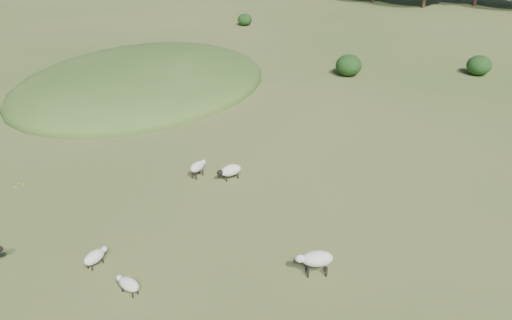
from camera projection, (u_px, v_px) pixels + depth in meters
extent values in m
plane|color=#355A1C|center=(342.00, 80.00, 36.50)|extent=(160.00, 160.00, 0.00)
ellipsoid|color=#33561E|center=(143.00, 84.00, 35.71)|extent=(16.00, 20.00, 4.00)
ellipsoid|color=black|center=(349.00, 65.00, 37.19)|extent=(1.93, 1.93, 1.58)
ellipsoid|color=black|center=(479.00, 65.00, 37.38)|extent=(1.79, 1.79, 1.47)
ellipsoid|color=black|center=(245.00, 20.00, 53.09)|extent=(1.53, 1.53, 1.25)
ellipsoid|color=beige|center=(129.00, 284.00, 16.24)|extent=(0.87, 0.51, 0.42)
ellipsoid|color=silver|center=(120.00, 278.00, 16.46)|extent=(0.29, 0.23, 0.21)
cylinder|color=black|center=(123.00, 290.00, 16.42)|extent=(0.06, 0.06, 0.16)
cylinder|color=black|center=(127.00, 286.00, 16.57)|extent=(0.06, 0.06, 0.16)
cylinder|color=black|center=(133.00, 296.00, 16.17)|extent=(0.06, 0.06, 0.16)
cylinder|color=black|center=(138.00, 292.00, 16.32)|extent=(0.06, 0.06, 0.16)
ellipsoid|color=beige|center=(231.00, 170.00, 23.08)|extent=(0.97, 1.17, 0.53)
ellipsoid|color=black|center=(220.00, 173.00, 22.81)|extent=(0.38, 0.41, 0.27)
cylinder|color=black|center=(227.00, 180.00, 23.01)|extent=(0.08, 0.08, 0.19)
cylinder|color=black|center=(224.00, 178.00, 23.20)|extent=(0.08, 0.08, 0.19)
cylinder|color=black|center=(238.00, 177.00, 23.28)|extent=(0.08, 0.08, 0.19)
cylinder|color=black|center=(235.00, 174.00, 23.48)|extent=(0.08, 0.08, 0.19)
ellipsoid|color=beige|center=(94.00, 257.00, 17.49)|extent=(0.46, 0.85, 0.44)
ellipsoid|color=silver|center=(104.00, 249.00, 17.82)|extent=(0.21, 0.28, 0.22)
cylinder|color=black|center=(99.00, 259.00, 17.86)|extent=(0.06, 0.06, 0.16)
cylinder|color=black|center=(103.00, 261.00, 17.76)|extent=(0.06, 0.06, 0.16)
cylinder|color=black|center=(88.00, 267.00, 17.48)|extent=(0.06, 0.06, 0.16)
cylinder|color=black|center=(92.00, 269.00, 17.38)|extent=(0.06, 0.06, 0.16)
ellipsoid|color=beige|center=(197.00, 167.00, 23.21)|extent=(0.49, 0.89, 0.45)
ellipsoid|color=silver|center=(203.00, 162.00, 23.55)|extent=(0.22, 0.29, 0.23)
cylinder|color=black|center=(199.00, 171.00, 23.63)|extent=(0.06, 0.06, 0.32)
cylinder|color=black|center=(203.00, 172.00, 23.52)|extent=(0.06, 0.06, 0.32)
cylinder|color=black|center=(192.00, 176.00, 23.24)|extent=(0.06, 0.06, 0.32)
cylinder|color=black|center=(196.00, 177.00, 23.13)|extent=(0.06, 0.06, 0.32)
ellipsoid|color=beige|center=(317.00, 259.00, 16.94)|extent=(1.22, 1.09, 0.56)
ellipsoid|color=silver|center=(300.00, 259.00, 16.88)|extent=(0.44, 0.42, 0.28)
cylinder|color=black|center=(308.00, 273.00, 17.01)|extent=(0.08, 0.08, 0.40)
cylinder|color=black|center=(307.00, 268.00, 17.25)|extent=(0.08, 0.08, 0.40)
cylinder|color=black|center=(326.00, 272.00, 17.06)|extent=(0.08, 0.08, 0.40)
cylinder|color=black|center=(325.00, 267.00, 17.30)|extent=(0.08, 0.08, 0.40)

